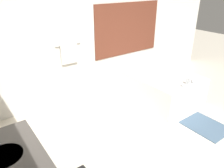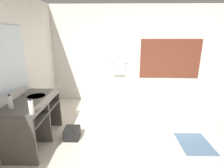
# 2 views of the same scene
# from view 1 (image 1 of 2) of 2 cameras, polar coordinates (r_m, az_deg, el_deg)

# --- Properties ---
(ground_plane) EXTENTS (16.00, 16.00, 0.00)m
(ground_plane) POSITION_cam_1_polar(r_m,az_deg,el_deg) (3.30, 13.04, -17.15)
(ground_plane) COLOR beige
(ground_plane) RESTS_ON ground
(wall_back_with_blinds) EXTENTS (7.40, 0.13, 2.70)m
(wall_back_with_blinds) POSITION_cam_1_polar(r_m,az_deg,el_deg) (4.31, -7.87, 13.72)
(wall_back_with_blinds) COLOR silver
(wall_back_with_blinds) RESTS_ON ground_plane
(bathtub) EXTENTS (1.08, 1.78, 0.67)m
(bathtub) POSITION_cam_1_polar(r_m,az_deg,el_deg) (4.59, 10.88, 0.47)
(bathtub) COLOR white
(bathtub) RESTS_ON ground_plane
(bath_mat) EXTENTS (0.55, 0.68, 0.02)m
(bath_mat) POSITION_cam_1_polar(r_m,az_deg,el_deg) (4.01, 23.23, -10.05)
(bath_mat) COLOR slate
(bath_mat) RESTS_ON ground_plane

